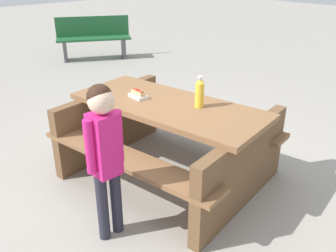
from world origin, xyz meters
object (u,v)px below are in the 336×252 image
Objects in this scene: picnic_table at (168,134)px; park_bench_near at (94,37)px; soda_bottle at (200,93)px; hotdog_tray at (138,95)px; child_in_coat at (105,145)px.

picnic_table is 4.84m from park_bench_near.
hotdog_tray is at bearing 25.61° from soda_bottle.
soda_bottle is at bearing 159.62° from park_bench_near.
child_in_coat is 5.55m from park_bench_near.
child_in_coat is at bearing 149.91° from park_bench_near.
park_bench_near reaches higher than hotdog_tray.
soda_bottle reaches higher than park_bench_near.
park_bench_near is at bearing -30.09° from child_in_coat.
picnic_table is at bearing 156.98° from park_bench_near.
soda_bottle reaches higher than hotdog_tray.
soda_bottle is 1.51× the size of hotdog_tray.
soda_bottle is 0.60m from hotdog_tray.
picnic_table is 10.97× the size of hotdog_tray.
soda_bottle is at bearing -84.91° from child_in_coat.
park_bench_near is at bearing -25.71° from hotdog_tray.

